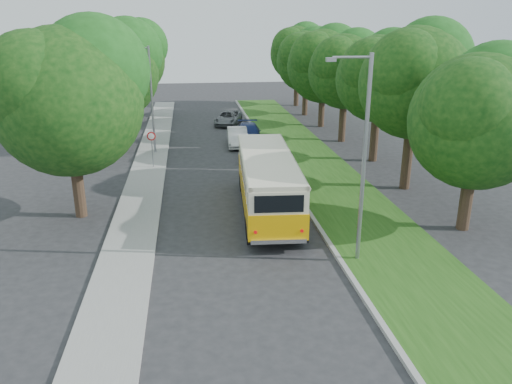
{
  "coord_description": "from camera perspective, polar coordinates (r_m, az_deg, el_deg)",
  "views": [
    {
      "loc": [
        -2.08,
        -19.68,
        9.0
      ],
      "look_at": [
        0.87,
        2.09,
        1.5
      ],
      "focal_mm": 35.0,
      "sensor_mm": 36.0,
      "label": 1
    }
  ],
  "objects": [
    {
      "name": "lamppost_near",
      "position": [
        18.87,
        12.04,
        4.22
      ],
      "size": [
        1.71,
        0.16,
        8.0
      ],
      "color": "gray",
      "rests_on": "ground"
    },
    {
      "name": "curb",
      "position": [
        26.85,
        4.95,
        -0.64
      ],
      "size": [
        0.2,
        70.0,
        0.15
      ],
      "primitive_type": "cube",
      "color": "gray",
      "rests_on": "ground"
    },
    {
      "name": "treeline",
      "position": [
        38.16,
        0.19,
        14.22
      ],
      "size": [
        24.27,
        41.91,
        9.46
      ],
      "color": "#332319",
      "rests_on": "ground"
    },
    {
      "name": "car_blue",
      "position": [
        39.78,
        -0.87,
        6.78
      ],
      "size": [
        2.31,
        4.87,
        1.37
      ],
      "primitive_type": "imported",
      "rotation": [
        0.0,
        0.0,
        -0.09
      ],
      "color": "navy",
      "rests_on": "ground"
    },
    {
      "name": "warning_sign",
      "position": [
        32.57,
        -11.83,
        5.51
      ],
      "size": [
        0.56,
        0.1,
        2.5
      ],
      "color": "gray",
      "rests_on": "ground"
    },
    {
      "name": "car_white",
      "position": [
        38.31,
        -2.14,
        6.31
      ],
      "size": [
        1.65,
        4.27,
        1.39
      ],
      "primitive_type": "imported",
      "rotation": [
        0.0,
        0.0,
        -0.04
      ],
      "color": "silver",
      "rests_on": "ground"
    },
    {
      "name": "car_silver",
      "position": [
        34.51,
        -0.25,
        4.9
      ],
      "size": [
        2.61,
        4.29,
        1.36
      ],
      "primitive_type": "imported",
      "rotation": [
        0.0,
        0.0,
        -0.27
      ],
      "color": "#B4B5BA",
      "rests_on": "ground"
    },
    {
      "name": "vintage_bus",
      "position": [
        24.49,
        1.32,
        0.95
      ],
      "size": [
        3.2,
        10.1,
        2.96
      ],
      "primitive_type": null,
      "rotation": [
        0.0,
        0.0,
        -0.06
      ],
      "color": "#FAB207",
      "rests_on": "ground"
    },
    {
      "name": "car_grey",
      "position": [
        46.52,
        -3.19,
        8.43
      ],
      "size": [
        3.16,
        4.8,
        1.23
      ],
      "primitive_type": "imported",
      "rotation": [
        0.0,
        0.0,
        -0.28
      ],
      "color": "slate",
      "rests_on": "ground"
    },
    {
      "name": "ground",
      "position": [
        21.74,
        -1.53,
        -5.62
      ],
      "size": [
        120.0,
        120.0,
        0.0
      ],
      "primitive_type": "plane",
      "color": "#28282B",
      "rests_on": "ground"
    },
    {
      "name": "grass_verge",
      "position": [
        27.45,
        9.74,
        -0.43
      ],
      "size": [
        4.5,
        70.0,
        0.13
      ],
      "primitive_type": "cube",
      "color": "#1F4A13",
      "rests_on": "ground"
    },
    {
      "name": "sidewalk",
      "position": [
        26.39,
        -13.16,
        -1.47
      ],
      "size": [
        2.2,
        70.0,
        0.12
      ],
      "primitive_type": "cube",
      "color": "gray",
      "rests_on": "ground"
    },
    {
      "name": "lamppost_far",
      "position": [
        36.11,
        -12.01,
        10.67
      ],
      "size": [
        1.71,
        0.16,
        7.5
      ],
      "color": "gray",
      "rests_on": "ground"
    }
  ]
}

